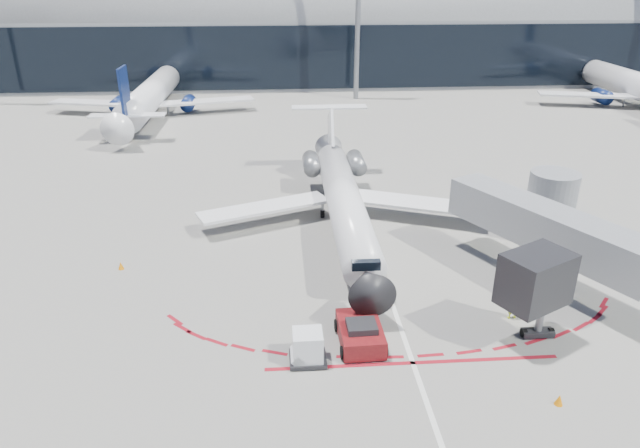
{
  "coord_description": "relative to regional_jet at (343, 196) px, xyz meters",
  "views": [
    {
      "loc": [
        -5.96,
        -32.99,
        17.08
      ],
      "look_at": [
        -3.59,
        -0.15,
        2.23
      ],
      "focal_mm": 32.0,
      "sensor_mm": 36.0,
      "label": 1
    }
  ],
  "objects": [
    {
      "name": "jet_bridge",
      "position": [
        11.39,
        -7.78,
        0.84
      ],
      "size": [
        10.03,
        15.2,
        4.9
      ],
      "color": "gray",
      "rests_on": "ground"
    },
    {
      "name": "apron_stop_bar",
      "position": [
        1.6,
        -16.27,
        -2.16
      ],
      "size": [
        14.0,
        0.25,
        0.01
      ],
      "primitive_type": "cube",
      "color": "maroon",
      "rests_on": "ground"
    },
    {
      "name": "terminal_building",
      "position": [
        1.6,
        60.2,
        6.36
      ],
      "size": [
        150.0,
        24.15,
        24.0
      ],
      "color": "#95989A",
      "rests_on": "ground"
    },
    {
      "name": "safety_cone_left",
      "position": [
        -14.43,
        -5.89,
        -1.92
      ],
      "size": [
        0.35,
        0.35,
        0.49
      ],
      "primitive_type": "cone",
      "color": "orange",
      "rests_on": "ground"
    },
    {
      "name": "uld_container",
      "position": [
        -3.36,
        -15.8,
        -1.35
      ],
      "size": [
        1.75,
        1.49,
        1.64
      ],
      "rotation": [
        0.0,
        0.0,
        0.01
      ],
      "color": "black",
      "rests_on": "ground"
    },
    {
      "name": "regional_jet",
      "position": [
        0.0,
        0.0,
        0.0
      ],
      "size": [
        21.0,
        25.89,
        6.48
      ],
      "color": "white",
      "rests_on": "ground"
    },
    {
      "name": "apron_centerline",
      "position": [
        1.6,
        -2.77,
        -2.16
      ],
      "size": [
        0.25,
        40.0,
        0.01
      ],
      "primitive_type": "cube",
      "color": "silver",
      "rests_on": "ground"
    },
    {
      "name": "ramp_worker",
      "position": [
        7.68,
        -12.89,
        -1.26
      ],
      "size": [
        0.73,
        0.54,
        1.81
      ],
      "primitive_type": "imported",
      "rotation": [
        0.0,
        0.0,
        3.32
      ],
      "color": "#CEE918",
      "rests_on": "ground"
    },
    {
      "name": "bg_airliner_0",
      "position": [
        -20.42,
        36.2,
        2.69
      ],
      "size": [
        30.0,
        31.76,
        9.71
      ],
      "primitive_type": null,
      "color": "white",
      "rests_on": "ground"
    },
    {
      "name": "ground",
      "position": [
        1.6,
        -4.77,
        -2.17
      ],
      "size": [
        260.0,
        260.0,
        0.0
      ],
      "primitive_type": "plane",
      "color": "slate",
      "rests_on": "ground"
    },
    {
      "name": "pushback_tug",
      "position": [
        -0.69,
        -14.53,
        -1.56
      ],
      "size": [
        2.34,
        5.3,
        1.37
      ],
      "rotation": [
        0.0,
        0.0,
        0.03
      ],
      "color": "#540C10",
      "rests_on": "ground"
    },
    {
      "name": "safety_cone_right",
      "position": [
        7.19,
        -19.49,
        -1.91
      ],
      "size": [
        0.36,
        0.36,
        0.51
      ],
      "primitive_type": "cone",
      "color": "orange",
      "rests_on": "ground"
    },
    {
      "name": "light_mast_centre",
      "position": [
        6.6,
        43.23,
        10.33
      ],
      "size": [
        0.7,
        0.7,
        25.0
      ],
      "primitive_type": "cylinder",
      "color": "gray",
      "rests_on": "ground"
    }
  ]
}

